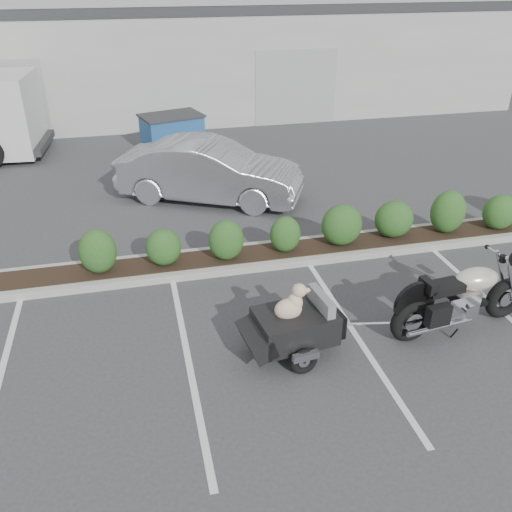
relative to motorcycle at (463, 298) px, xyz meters
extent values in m
plane|color=#38383A|center=(-2.88, 0.81, -0.59)|extent=(90.00, 90.00, 0.00)
cube|color=#9E9E93|center=(-1.88, 3.01, -0.51)|extent=(12.00, 1.00, 0.15)
cube|color=#9EA099|center=(-2.88, 17.81, 1.41)|extent=(26.00, 10.00, 4.00)
torus|color=black|center=(-0.90, -0.09, -0.22)|extent=(0.76, 0.28, 0.74)
torus|color=black|center=(0.91, 0.14, -0.22)|extent=(0.76, 0.28, 0.74)
cylinder|color=silver|center=(-0.90, -0.09, -0.22)|extent=(0.32, 0.17, 0.31)
cylinder|color=silver|center=(0.91, 0.14, -0.22)|extent=(0.28, 0.14, 0.27)
cylinder|color=silver|center=(0.85, 0.02, 0.19)|extent=(0.48, 0.11, 0.98)
cylinder|color=silver|center=(0.82, 0.24, 0.19)|extent=(0.48, 0.11, 0.98)
cylinder|color=silver|center=(0.66, 0.11, 0.61)|extent=(0.13, 0.77, 0.04)
cube|color=silver|center=(-0.08, 0.02, -0.06)|extent=(0.65, 0.45, 0.38)
cube|color=black|center=(0.03, 0.03, -0.20)|extent=(1.00, 0.23, 0.09)
ellipsoid|color=beige|center=(0.22, 0.05, 0.30)|extent=(0.78, 0.50, 0.37)
cube|color=black|center=(-0.41, -0.03, 0.27)|extent=(0.65, 0.41, 0.13)
cube|color=black|center=(-0.70, -0.06, 0.37)|extent=(0.17, 0.35, 0.18)
cylinder|color=silver|center=(-0.49, -0.24, -0.30)|extent=(1.17, 0.24, 0.10)
cylinder|color=silver|center=(-0.54, 0.16, -0.30)|extent=(1.17, 0.24, 0.10)
cube|color=black|center=(-0.64, -0.37, 0.02)|extent=(0.39, 0.20, 0.33)
cube|color=black|center=(-2.77, 0.02, -0.09)|extent=(1.25, 0.94, 0.46)
cube|color=slate|center=(-2.36, 0.08, 0.21)|extent=(0.22, 0.70, 0.33)
cube|color=slate|center=(-2.72, 0.03, 0.02)|extent=(0.85, 0.78, 0.04)
cube|color=black|center=(-3.38, -0.05, -0.17)|extent=(0.51, 0.84, 0.40)
cube|color=black|center=(-2.16, 0.10, -0.15)|extent=(0.29, 0.58, 0.38)
torus|color=black|center=(-2.77, -0.45, -0.39)|extent=(0.44, 0.17, 0.43)
torus|color=black|center=(-2.89, 0.48, -0.39)|extent=(0.44, 0.17, 0.43)
cube|color=silver|center=(-2.76, -0.50, -0.26)|extent=(0.41, 0.14, 0.11)
cube|color=silver|center=(-2.89, 0.53, -0.26)|extent=(0.41, 0.14, 0.11)
cylinder|color=black|center=(-2.83, 0.02, -0.39)|extent=(0.17, 0.99, 0.04)
cylinder|color=silver|center=(-1.90, 0.13, -0.22)|extent=(0.66, 0.12, 0.04)
ellipsoid|color=#D0B18C|center=(-2.88, 0.02, 0.22)|extent=(0.45, 0.33, 0.33)
ellipsoid|color=#D0B18C|center=(-2.79, 0.04, 0.31)|extent=(0.27, 0.25, 0.31)
sphere|color=#D0B18C|center=(-2.72, 0.04, 0.51)|extent=(0.23, 0.23, 0.21)
ellipsoid|color=#D0B18C|center=(-2.62, 0.06, 0.49)|extent=(0.16, 0.11, 0.08)
sphere|color=black|center=(-2.55, 0.06, 0.49)|extent=(0.04, 0.04, 0.04)
ellipsoid|color=#D0B18C|center=(-2.76, -0.02, 0.53)|extent=(0.06, 0.05, 0.12)
ellipsoid|color=#D0B18C|center=(-2.77, 0.10, 0.53)|extent=(0.06, 0.05, 0.12)
cylinder|color=#D0B18C|center=(-2.74, -0.03, 0.10)|extent=(0.05, 0.05, 0.13)
cylinder|color=#D0B18C|center=(-2.76, 0.11, 0.10)|extent=(0.05, 0.05, 0.13)
imported|color=#B8B8C0|center=(-3.05, 6.35, 0.15)|extent=(4.73, 3.43, 1.48)
cube|color=#1C508E|center=(-3.58, 10.37, -0.02)|extent=(1.96, 1.57, 1.14)
cube|color=#2D2D30|center=(-3.58, 10.37, 0.57)|extent=(2.08, 1.69, 0.06)
cube|color=black|center=(-8.58, 11.24, 0.39)|extent=(0.25, 1.96, 1.03)
cylinder|color=black|center=(-8.69, 12.38, -0.13)|extent=(0.95, 0.36, 0.93)
camera|label=1|loc=(-4.86, -6.27, 4.70)|focal=38.00mm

